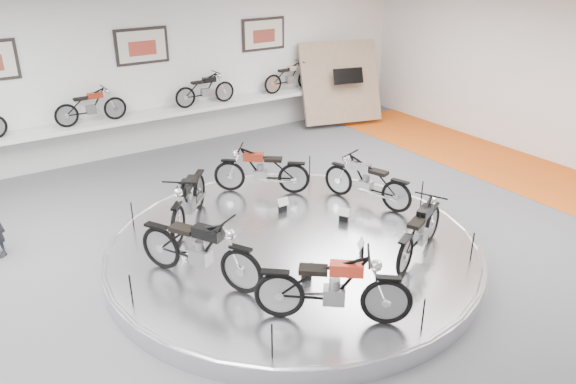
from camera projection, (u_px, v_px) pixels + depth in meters
floor at (303, 265)px, 9.60m from camera, size 16.00×16.00×0.00m
ceiling at (306, 23)px, 7.96m from camera, size 16.00×16.00×0.00m
wall_back at (144, 74)px, 14.10m from camera, size 16.00×0.00×16.00m
orange_carpet_strip at (543, 179)px, 13.03m from camera, size 2.40×12.60×0.01m
dado_band at (150, 130)px, 14.68m from camera, size 15.68×0.04×1.10m
display_platform at (293, 250)px, 9.76m from camera, size 6.40×6.40×0.30m
platform_rim at (293, 244)px, 9.71m from camera, size 6.40×6.40×0.10m
shelf at (153, 115)px, 14.28m from camera, size 11.00×0.55×0.10m
poster_center at (142, 46)px, 13.78m from camera, size 1.35×0.06×0.88m
poster_right at (264, 34)px, 15.55m from camera, size 1.35×0.06×0.88m
display_panel at (340, 82)px, 16.55m from camera, size 2.56×1.52×2.30m
shelf_bike_b at (91, 108)px, 13.35m from camera, size 1.22×0.43×0.73m
shelf_bike_c at (205, 91)px, 14.87m from camera, size 1.22×0.43×0.73m
shelf_bike_d at (290, 79)px, 16.23m from camera, size 1.22×0.43×0.73m
bike_a at (367, 180)px, 10.95m from camera, size 1.08×1.75×0.97m
bike_b at (261, 170)px, 11.45m from camera, size 1.67×1.52×0.99m
bike_c at (188, 198)px, 10.11m from camera, size 1.61×1.75×1.04m
bike_d at (199, 248)px, 8.41m from camera, size 1.48×1.95×1.09m
bike_e at (333, 287)px, 7.49m from camera, size 1.81×1.65×1.07m
bike_f at (420, 230)px, 9.09m from camera, size 1.72×1.20×0.96m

